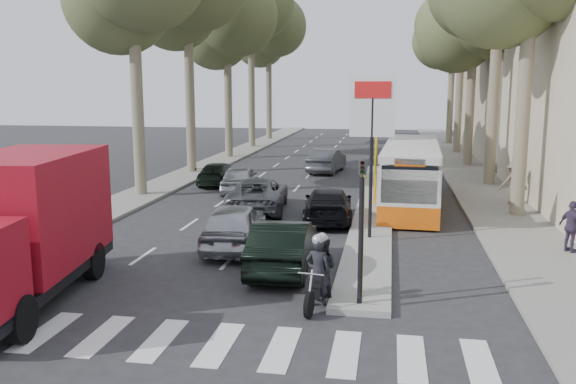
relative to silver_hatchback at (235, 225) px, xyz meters
name	(u,v)px	position (x,y,z in m)	size (l,w,h in m)	color
ground	(242,282)	(1.10, -3.44, -0.76)	(120.00, 120.00, 0.00)	#28282B
sidewalk_right	(464,167)	(9.70, 21.56, -0.70)	(3.20, 70.00, 0.12)	gray
median_left	(228,157)	(-6.90, 24.56, -0.70)	(2.40, 64.00, 0.12)	gray
traffic_island	(374,206)	(4.35, 7.56, -0.68)	(1.50, 26.00, 0.16)	gray
building_far	(551,49)	(16.60, 30.56, 7.24)	(11.00, 20.00, 16.00)	#B7A88E
billboard	(372,134)	(4.35, 1.56, 2.94)	(1.50, 12.10, 5.60)	yellow
traffic_light_island	(361,208)	(4.35, -4.94, 1.72)	(0.16, 0.41, 3.60)	black
tree_l_c	(229,18)	(-6.67, 24.67, 9.28)	(7.40, 7.20, 13.71)	#6B604C
tree_l_d	(252,7)	(-6.77, 32.67, 11.00)	(7.40, 7.20, 15.66)	#6B604C
tree_l_e	(270,29)	(-6.87, 40.67, 9.96)	(7.40, 7.20, 14.49)	#6B604C
tree_r_c	(476,15)	(10.13, 22.67, 8.93)	(7.40, 7.20, 13.32)	#6B604C
tree_r_d	(465,8)	(10.23, 30.67, 10.31)	(7.40, 7.20, 14.88)	#6B604C
tree_r_e	(455,28)	(10.33, 38.67, 9.62)	(7.40, 7.20, 14.10)	#6B604C
silver_hatchback	(235,225)	(0.00, 0.00, 0.00)	(1.80, 4.48, 1.53)	#ACADB4
dark_hatchback	(283,245)	(2.01, -2.13, -0.02)	(1.57, 4.50, 1.48)	black
queue_car_a	(258,194)	(-0.57, 6.17, -0.06)	(2.34, 5.07, 1.41)	#53565B
queue_car_b	(328,205)	(2.61, 4.54, -0.10)	(1.86, 4.57, 1.33)	black
queue_car_c	(240,179)	(-2.40, 10.29, -0.06)	(1.65, 4.11, 1.40)	#A3A4AA
queue_car_d	(327,160)	(1.12, 18.25, -0.03)	(1.56, 4.46, 1.47)	#4B4E53
queue_car_e	(218,174)	(-4.15, 12.54, -0.16)	(1.69, 4.15, 1.20)	black
red_truck	(18,226)	(-3.94, -5.72, 1.15)	(3.37, 7.03, 3.61)	black
city_bus	(411,173)	(5.90, 8.48, 0.70)	(2.74, 10.62, 2.77)	#E85C0C
motorcycle	(320,271)	(3.37, -4.72, 0.06)	(0.86, 2.12, 1.81)	black
pedestrian_near	(572,227)	(10.64, 0.87, 0.17)	(0.96, 0.47, 1.63)	#413550
pedestrian_far	(513,183)	(10.38, 8.94, 0.30)	(1.21, 0.54, 1.88)	#6F6353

